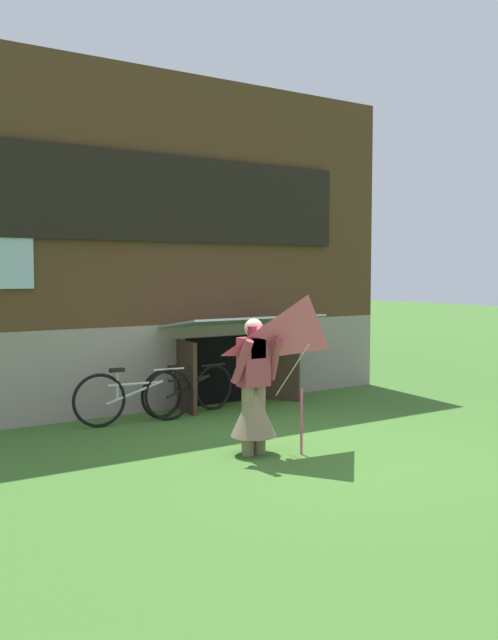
{
  "coord_description": "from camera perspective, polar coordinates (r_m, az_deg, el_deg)",
  "views": [
    {
      "loc": [
        -5.1,
        -6.31,
        2.08
      ],
      "look_at": [
        0.03,
        1.26,
        1.43
      ],
      "focal_mm": 39.59,
      "sensor_mm": 36.0,
      "label": 1
    }
  ],
  "objects": [
    {
      "name": "log_house",
      "position": [
        13.0,
        -11.06,
        5.81
      ],
      "size": [
        7.75,
        6.39,
        5.0
      ],
      "color": "gray",
      "rests_on": "ground_plane"
    },
    {
      "name": "bicycle_black",
      "position": [
        10.28,
        -4.93,
        -5.62
      ],
      "size": [
        1.6,
        0.23,
        0.73
      ],
      "rotation": [
        0.0,
        0.0,
        0.12
      ],
      "color": "black",
      "rests_on": "ground_plane"
    },
    {
      "name": "ground_plane",
      "position": [
        8.38,
        4.73,
        -10.34
      ],
      "size": [
        60.0,
        60.0,
        0.0
      ],
      "primitive_type": "plane",
      "color": "#3D6B28"
    },
    {
      "name": "kite",
      "position": [
        7.62,
        4.79,
        -1.52
      ],
      "size": [
        1.1,
        1.02,
        1.72
      ],
      "color": "#E54C7F",
      "rests_on": "ground_plane"
    },
    {
      "name": "person",
      "position": [
        7.97,
        0.39,
        -6.31
      ],
      "size": [
        0.61,
        0.52,
        1.54
      ],
      "rotation": [
        0.0,
        0.0,
        0.22
      ],
      "color": "#7F6B51",
      "rests_on": "ground_plane"
    },
    {
      "name": "bicycle_silver",
      "position": [
        9.71,
        -9.22,
        -6.11
      ],
      "size": [
        1.69,
        0.26,
        0.78
      ],
      "rotation": [
        0.0,
        0.0,
        -0.13
      ],
      "color": "black",
      "rests_on": "ground_plane"
    }
  ]
}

